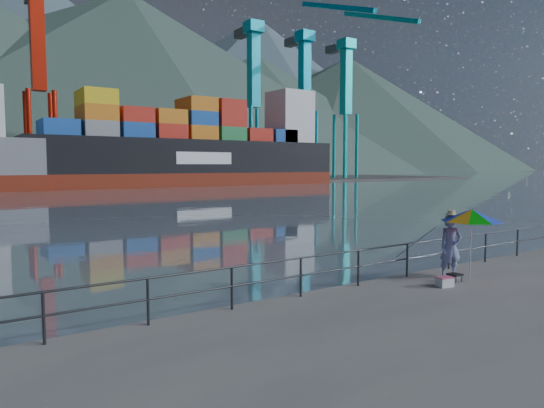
{
  "coord_description": "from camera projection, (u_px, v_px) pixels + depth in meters",
  "views": [
    {
      "loc": [
        -8.34,
        -8.02,
        3.36
      ],
      "look_at": [
        0.98,
        6.0,
        2.0
      ],
      "focal_mm": 32.0,
      "sensor_mm": 36.0,
      "label": 1
    }
  ],
  "objects": [
    {
      "name": "mountains",
      "position": [
        81.0,
        88.0,
        202.55
      ],
      "size": [
        600.0,
        332.8,
        80.0
      ],
      "color": "#385147",
      "rests_on": "ground"
    },
    {
      "name": "container_stacks",
      "position": [
        171.0,
        168.0,
        107.4
      ],
      "size": [
        58.0,
        8.4,
        7.8
      ],
      "color": "red",
      "rests_on": "ground"
    },
    {
      "name": "ground",
      "position": [
        521.0,
        368.0,
        8.64
      ],
      "size": [
        24.0,
        11.0,
        0.5
      ],
      "primitive_type": "cube",
      "color": "slate",
      "rests_on": "ground"
    },
    {
      "name": "container_ship",
      "position": [
        202.0,
        151.0,
        85.0
      ],
      "size": [
        54.26,
        9.04,
        18.1
      ],
      "color": "maroon",
      "rests_on": "ground"
    },
    {
      "name": "fisherman",
      "position": [
        450.0,
        247.0,
        14.32
      ],
      "size": [
        0.8,
        0.67,
        1.88
      ],
      "primitive_type": "imported",
      "rotation": [
        0.0,
        0.0,
        -0.37
      ],
      "color": "#233A98",
      "rests_on": "ground"
    },
    {
      "name": "far_dock",
      "position": [
        64.0,
        182.0,
        94.25
      ],
      "size": [
        200.0,
        40.0,
        0.4
      ],
      "primitive_type": "cube",
      "color": "#514F4C",
      "rests_on": "ground"
    },
    {
      "name": "cooler_bag",
      "position": [
        445.0,
        282.0,
        13.38
      ],
      "size": [
        0.47,
        0.36,
        0.25
      ],
      "primitive_type": "cube",
      "rotation": [
        0.0,
        0.0,
        -0.18
      ],
      "color": "silver",
      "rests_on": "ground"
    },
    {
      "name": "fishing_rod",
      "position": [
        414.0,
        271.0,
        15.38
      ],
      "size": [
        0.23,
        1.72,
        1.22
      ],
      "primitive_type": "cylinder",
      "rotation": [
        0.96,
        0.0,
        -0.12
      ],
      "color": "black",
      "rests_on": "ground"
    },
    {
      "name": "beach_umbrella",
      "position": [
        472.0,
        215.0,
        13.89
      ],
      "size": [
        2.13,
        2.13,
        2.09
      ],
      "color": "white",
      "rests_on": "ground"
    },
    {
      "name": "guardrail",
      "position": [
        331.0,
        272.0,
        12.89
      ],
      "size": [
        22.0,
        0.06,
        1.03
      ],
      "color": "#2D3033",
      "rests_on": "ground"
    },
    {
      "name": "folding_stool",
      "position": [
        455.0,
        277.0,
        13.99
      ],
      "size": [
        0.35,
        0.35,
        0.23
      ],
      "color": "black",
      "rests_on": "ground"
    },
    {
      "name": "port_cranes",
      "position": [
        182.0,
        102.0,
        97.07
      ],
      "size": [
        116.0,
        28.0,
        38.4
      ],
      "color": "red",
      "rests_on": "ground"
    }
  ]
}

